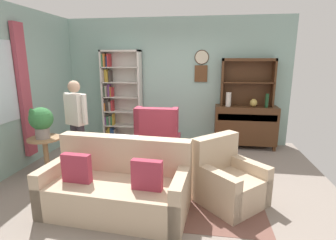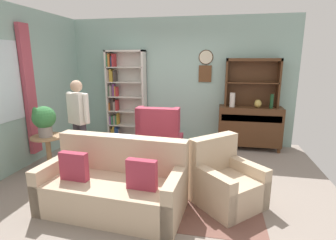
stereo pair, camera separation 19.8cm
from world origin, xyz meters
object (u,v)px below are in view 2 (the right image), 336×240
wingback_chair (160,140)px  coffee_table (138,160)px  couch_floral (114,186)px  potted_plant_large (44,119)px  bookshelf (123,97)px  person_reading (79,118)px  vase_tall (232,100)px  potted_plant_small (63,169)px  sideboard_hutch (252,76)px  vase_round (258,104)px  sideboard (249,126)px  book_stack (142,156)px  armchair_floral (225,183)px  bottle_wine (272,101)px  plant_stand (49,150)px

wingback_chair → coffee_table: (-0.14, -0.98, -0.03)m
couch_floral → potted_plant_large: (-1.50, 0.77, 0.64)m
bookshelf → person_reading: (-0.16, -1.73, -0.13)m
vase_tall → wingback_chair: vase_tall is taller
potted_plant_small → sideboard_hutch: bearing=36.1°
vase_round → coffee_table: size_ratio=0.21×
sideboard → potted_plant_large: bearing=-149.9°
book_stack → vase_round: bearing=45.7°
armchair_floral → wingback_chair: bearing=131.3°
sideboard → coffee_table: (-1.88, -1.97, -0.16)m
bookshelf → wingback_chair: (1.12, -1.08, -0.66)m
vase_tall → potted_plant_small: 3.51m
person_reading → sideboard_hutch: bearing=30.1°
wingback_chair → book_stack: 1.04m
bookshelf → bottle_wine: (3.25, -0.17, 0.02)m
plant_stand → coffee_table: size_ratio=0.82×
bookshelf → vase_tall: (2.47, -0.17, 0.03)m
plant_stand → person_reading: (0.42, 0.32, 0.50)m
armchair_floral → coffee_table: size_ratio=1.35×
bookshelf → vase_tall: 2.48m
sideboard → couch_floral: bearing=-125.1°
sideboard_hutch → bottle_wine: 0.66m
sideboard → book_stack: bearing=-131.4°
armchair_floral → potted_plant_small: armchair_floral is taller
couch_floral → sideboard_hutch: bearing=55.9°
armchair_floral → wingback_chair: wingback_chair is taller
wingback_chair → person_reading: bearing=-153.0°
vase_round → sideboard_hutch: bearing=126.5°
couch_floral → book_stack: 0.77m
coffee_table → wingback_chair: bearing=82.1°
couch_floral → potted_plant_small: (-1.14, 0.62, -0.13)m
vase_round → person_reading: (-3.15, -1.58, -0.10)m
vase_round → book_stack: vase_round is taller
sideboard → person_reading: (-3.02, -1.65, 0.40)m
sideboard → bottle_wine: bearing=-12.9°
potted_plant_large → couch_floral: bearing=-27.0°
armchair_floral → vase_round: bearing=73.9°
plant_stand → vase_tall: bearing=31.7°
vase_tall → couch_floral: (-1.55, -2.68, -0.76)m
bottle_wine → potted_plant_small: 4.13m
vase_tall → bottle_wine: vase_tall is taller
sideboard → person_reading: person_reading is taller
couch_floral → book_stack: bearing=78.0°
sideboard_hutch → vase_round: sideboard_hutch is taller
armchair_floral → plant_stand: (-2.91, 0.40, 0.12)m
bookshelf → coffee_table: bookshelf is taller
sideboard_hutch → armchair_floral: 2.83m
bottle_wine → couch_floral: bearing=-131.1°
couch_floral → vase_tall: bearing=60.0°
book_stack → armchair_floral: bearing=-15.1°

